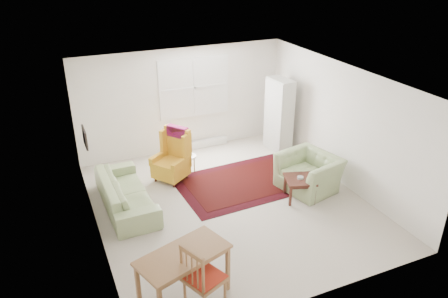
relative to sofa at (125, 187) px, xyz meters
name	(u,v)px	position (x,y,z in m)	size (l,w,h in m)	color
room	(227,141)	(1.89, -0.51, 0.83)	(5.04, 5.54, 2.51)	beige
rug	(246,182)	(2.52, -0.09, -0.41)	(2.85, 1.83, 0.03)	black
sofa	(125,187)	(0.00, 0.00, 0.00)	(2.10, 0.82, 0.85)	#90A46D
armchair	(309,169)	(3.59, -0.83, 0.02)	(1.13, 0.99, 0.88)	#90A46D
wingback_chair	(170,156)	(1.11, 0.68, 0.14)	(0.65, 0.69, 1.13)	gold
coffee_table	(299,188)	(3.20, -1.10, -0.19)	(0.56, 0.56, 0.46)	#471E16
stool	(189,164)	(1.57, 0.80, -0.21)	(0.32, 0.32, 0.42)	white
cabinet	(279,115)	(3.97, 1.08, 0.47)	(0.37, 0.71, 1.78)	silver
desk	(184,277)	(0.23, -2.76, -0.02)	(1.27, 0.64, 0.80)	olive
desk_chair	(205,277)	(0.43, -3.03, 0.13)	(0.48, 0.48, 1.10)	olive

